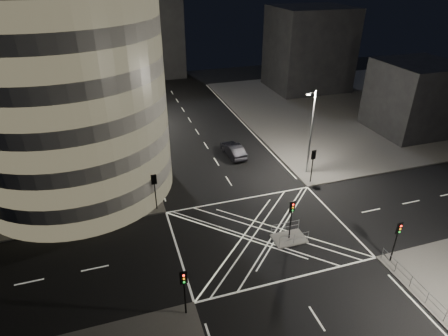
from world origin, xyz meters
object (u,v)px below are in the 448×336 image
object	(u,v)px
street_lamp_right_far	(311,130)
sedan	(233,150)
traffic_signal_fl	(155,185)
traffic_signal_island	(292,213)
traffic_signal_nr	(397,235)
street_lamp_left_near	(139,141)
central_island	(289,238)
traffic_signal_fr	(313,160)
street_lamp_left_far	(125,92)
traffic_signal_nl	(184,285)

from	to	relation	value
street_lamp_right_far	sedan	xyz separation A→B (m)	(-6.86, 6.93, -4.69)
traffic_signal_fl	traffic_signal_island	xyz separation A→B (m)	(10.80, -8.30, 0.00)
traffic_signal_fl	traffic_signal_island	bearing A→B (deg)	-37.54
traffic_signal_nr	street_lamp_left_near	bearing A→B (deg)	134.13
central_island	traffic_signal_fr	size ratio (longest dim) A/B	0.75
traffic_signal_fr	sedan	distance (m)	11.24
traffic_signal_nr	street_lamp_left_far	xyz separation A→B (m)	(-18.24, 36.80, 2.63)
traffic_signal_nl	sedan	world-z (taller)	traffic_signal_nl
traffic_signal_nl	central_island	bearing A→B (deg)	26.14
central_island	street_lamp_left_far	distance (m)	33.95
central_island	traffic_signal_island	size ratio (longest dim) A/B	0.75
central_island	street_lamp_left_far	xyz separation A→B (m)	(-11.44, 31.50, 5.47)
traffic_signal_island	street_lamp_left_near	size ratio (longest dim) A/B	0.40
central_island	traffic_signal_fl	bearing A→B (deg)	142.46
traffic_signal_nl	street_lamp_left_near	world-z (taller)	street_lamp_left_near
sedan	street_lamp_right_far	bearing A→B (deg)	130.44
sedan	traffic_signal_island	bearing A→B (deg)	83.86
street_lamp_left_far	traffic_signal_fr	bearing A→B (deg)	-51.83
traffic_signal_nl	traffic_signal_island	bearing A→B (deg)	26.14
traffic_signal_nr	street_lamp_right_far	world-z (taller)	street_lamp_right_far
central_island	street_lamp_right_far	size ratio (longest dim) A/B	0.30
street_lamp_right_far	traffic_signal_fr	bearing A→B (deg)	-106.11
traffic_signal_nl	sedan	distance (m)	25.51
traffic_signal_nr	street_lamp_left_near	xyz separation A→B (m)	(-18.24, 18.80, 2.63)
traffic_signal_fr	street_lamp_left_far	xyz separation A→B (m)	(-18.24, 23.20, 2.63)
street_lamp_left_far	sedan	distance (m)	19.08
traffic_signal_nr	street_lamp_left_far	distance (m)	41.15
traffic_signal_nr	street_lamp_right_far	xyz separation A→B (m)	(0.64, 15.80, 2.63)
traffic_signal_fl	traffic_signal_fr	xyz separation A→B (m)	(17.60, 0.00, 0.00)
traffic_signal_nr	street_lamp_right_far	bearing A→B (deg)	87.70
traffic_signal_nr	traffic_signal_nl	bearing A→B (deg)	180.00
central_island	traffic_signal_nl	bearing A→B (deg)	-153.86
traffic_signal_fr	traffic_signal_island	distance (m)	10.73
traffic_signal_fl	street_lamp_right_far	size ratio (longest dim) A/B	0.40
traffic_signal_fl	street_lamp_left_far	size ratio (longest dim) A/B	0.40
traffic_signal_island	sedan	bearing A→B (deg)	88.11
traffic_signal_island	sedan	distance (m)	17.57
street_lamp_left_far	traffic_signal_nl	bearing A→B (deg)	-89.01
street_lamp_right_far	central_island	bearing A→B (deg)	-125.30
street_lamp_left_near	street_lamp_right_far	distance (m)	19.11
traffic_signal_nl	traffic_signal_fr	size ratio (longest dim) A/B	1.00
central_island	sedan	bearing A→B (deg)	88.11
street_lamp_left_near	traffic_signal_island	bearing A→B (deg)	-49.73
street_lamp_left_near	street_lamp_left_far	size ratio (longest dim) A/B	1.00
traffic_signal_fr	sedan	bearing A→B (deg)	124.27
street_lamp_left_near	sedan	size ratio (longest dim) A/B	1.93
traffic_signal_fr	street_lamp_right_far	size ratio (longest dim) A/B	0.40
traffic_signal_nl	traffic_signal_nr	size ratio (longest dim) A/B	1.00
central_island	traffic_signal_fl	world-z (taller)	traffic_signal_fl
traffic_signal_fr	street_lamp_left_near	world-z (taller)	street_lamp_left_near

